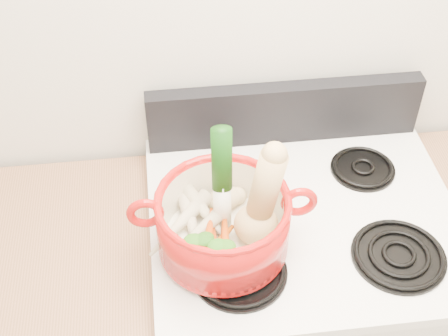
{
  "coord_description": "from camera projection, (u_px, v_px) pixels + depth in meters",
  "views": [
    {
      "loc": [
        -0.33,
        0.38,
        2.12
      ],
      "look_at": [
        -0.22,
        1.3,
        1.24
      ],
      "focal_mm": 50.0,
      "sensor_mm": 36.0,
      "label": 1
    }
  ],
  "objects": [
    {
      "name": "parsnip_0",
      "position": [
        191.0,
        221.0,
        1.46
      ],
      "size": [
        0.08,
        0.25,
        0.07
      ],
      "primitive_type": "cone",
      "rotation": [
        1.66,
        0.0,
        0.14
      ],
      "color": "beige",
      "rests_on": "dutch_oven"
    },
    {
      "name": "parsnip_2",
      "position": [
        207.0,
        214.0,
        1.46
      ],
      "size": [
        0.12,
        0.18,
        0.05
      ],
      "primitive_type": "cone",
      "rotation": [
        1.66,
        0.0,
        0.5
      ],
      "color": "beige",
      "rests_on": "dutch_oven"
    },
    {
      "name": "carrot_1",
      "position": [
        213.0,
        250.0,
        1.39
      ],
      "size": [
        0.13,
        0.14,
        0.05
      ],
      "primitive_type": "cone",
      "rotation": [
        1.66,
        0.0,
        -0.73
      ],
      "color": "#C45809",
      "rests_on": "dutch_oven"
    },
    {
      "name": "carrot_3",
      "position": [
        208.0,
        240.0,
        1.4
      ],
      "size": [
        0.06,
        0.15,
        0.04
      ],
      "primitive_type": "cone",
      "rotation": [
        1.66,
        0.0,
        -0.23
      ],
      "color": "#CA460A",
      "rests_on": "dutch_oven"
    },
    {
      "name": "squash",
      "position": [
        257.0,
        199.0,
        1.36
      ],
      "size": [
        0.17,
        0.14,
        0.27
      ],
      "primitive_type": null,
      "rotation": [
        0.0,
        0.14,
        -0.26
      ],
      "color": "tan",
      "rests_on": "dutch_oven"
    },
    {
      "name": "pot_handle_left",
      "position": [
        145.0,
        213.0,
        1.38
      ],
      "size": [
        0.09,
        0.02,
        0.09
      ],
      "primitive_type": "torus",
      "rotation": [
        1.57,
        0.0,
        -0.02
      ],
      "color": "#B3110F",
      "rests_on": "dutch_oven"
    },
    {
      "name": "carrot_4",
      "position": [
        209.0,
        235.0,
        1.4
      ],
      "size": [
        0.06,
        0.15,
        0.04
      ],
      "primitive_type": "cone",
      "rotation": [
        1.66,
        0.0,
        -0.19
      ],
      "color": "#CD4B0A",
      "rests_on": "dutch_oven"
    },
    {
      "name": "burner_back_right",
      "position": [
        363.0,
        168.0,
        1.68
      ],
      "size": [
        0.17,
        0.17,
        0.02
      ],
      "primitive_type": "cylinder",
      "color": "black",
      "rests_on": "cooktop"
    },
    {
      "name": "carrot_2",
      "position": [
        225.0,
        242.0,
        1.4
      ],
      "size": [
        0.05,
        0.18,
        0.05
      ],
      "primitive_type": "cone",
      "rotation": [
        1.66,
        0.0,
        -0.1
      ],
      "color": "#BC3609",
      "rests_on": "dutch_oven"
    },
    {
      "name": "burner_front_right",
      "position": [
        399.0,
        255.0,
        1.47
      ],
      "size": [
        0.22,
        0.22,
        0.02
      ],
      "primitive_type": "cylinder",
      "color": "black",
      "rests_on": "cooktop"
    },
    {
      "name": "wall_back",
      "position": [
        287.0,
        20.0,
        1.58
      ],
      "size": [
        3.5,
        0.02,
        2.6
      ],
      "primitive_type": "cube",
      "color": "silver",
      "rests_on": "floor"
    },
    {
      "name": "leek",
      "position": [
        222.0,
        180.0,
        1.38
      ],
      "size": [
        0.05,
        0.07,
        0.3
      ],
      "primitive_type": "cylinder",
      "rotation": [
        -0.08,
        0.0,
        -0.0
      ],
      "color": "white",
      "rests_on": "dutch_oven"
    },
    {
      "name": "parsnip_1",
      "position": [
        179.0,
        223.0,
        1.45
      ],
      "size": [
        0.18,
        0.18,
        0.06
      ],
      "primitive_type": "cone",
      "rotation": [
        1.66,
        0.0,
        -0.79
      ],
      "color": "beige",
      "rests_on": "dutch_oven"
    },
    {
      "name": "burner_back_left",
      "position": [
        223.0,
        180.0,
        1.65
      ],
      "size": [
        0.17,
        0.17,
        0.02
      ],
      "primitive_type": "cylinder",
      "color": "black",
      "rests_on": "cooktop"
    },
    {
      "name": "burner_front_left",
      "position": [
        239.0,
        271.0,
        1.43
      ],
      "size": [
        0.22,
        0.22,
        0.02
      ],
      "primitive_type": "cylinder",
      "color": "black",
      "rests_on": "cooktop"
    },
    {
      "name": "stove_body",
      "position": [
        290.0,
        322.0,
        1.91
      ],
      "size": [
        0.76,
        0.65,
        0.92
      ],
      "primitive_type": "cube",
      "color": "silver",
      "rests_on": "floor"
    },
    {
      "name": "pot_handle_right",
      "position": [
        299.0,
        202.0,
        1.4
      ],
      "size": [
        0.09,
        0.02,
        0.09
      ],
      "primitive_type": "torus",
      "rotation": [
        1.57,
        0.0,
        -0.02
      ],
      "color": "#B3110F",
      "rests_on": "dutch_oven"
    },
    {
      "name": "cooktop",
      "position": [
        304.0,
        218.0,
        1.58
      ],
      "size": [
        0.78,
        0.67,
        0.03
      ],
      "primitive_type": "cube",
      "color": "white",
      "rests_on": "stove_body"
    },
    {
      "name": "ginger",
      "position": [
        225.0,
        199.0,
        1.51
      ],
      "size": [
        0.11,
        0.1,
        0.05
      ],
      "primitive_type": "ellipsoid",
      "rotation": [
        0.0,
        0.0,
        0.4
      ],
      "color": "tan",
      "rests_on": "dutch_oven"
    },
    {
      "name": "dutch_oven",
      "position": [
        223.0,
        223.0,
        1.43
      ],
      "size": [
        0.31,
        0.31,
        0.15
      ],
      "primitive_type": "cylinder",
      "rotation": [
        0.0,
        0.0,
        -0.02
      ],
      "color": "#B3110F",
      "rests_on": "burner_front_left"
    },
    {
      "name": "carrot_0",
      "position": [
        214.0,
        251.0,
        1.4
      ],
      "size": [
        0.04,
        0.18,
        0.05
      ],
      "primitive_type": "cone",
      "rotation": [
        1.66,
        0.0,
        -0.03
      ],
      "color": "#BF4909",
      "rests_on": "dutch_oven"
    },
    {
      "name": "control_backsplash",
      "position": [
        284.0,
        113.0,
        1.72
      ],
      "size": [
        0.76,
        0.05,
        0.18
      ],
      "primitive_type": "cube",
      "color": "black",
      "rests_on": "cooktop"
    },
    {
      "name": "parsnip_3",
      "position": [
        195.0,
        234.0,
        1.41
      ],
      "size": [
        0.16,
        0.14,
        0.05
      ],
      "primitive_type": "cone",
      "rotation": [
        1.66,
        0.0,
        -0.9
      ],
      "color": "beige",
      "rests_on": "dutch_oven"
    }
  ]
}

